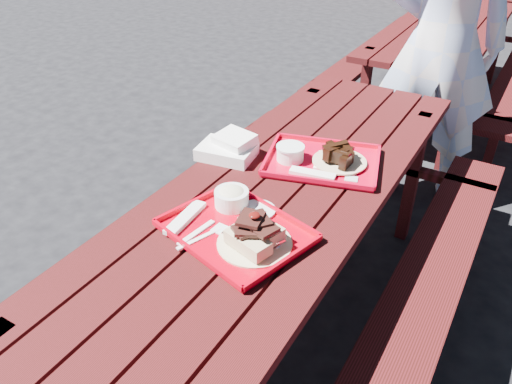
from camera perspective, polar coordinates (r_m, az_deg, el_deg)
ground at (r=2.36m, az=1.93°, el=-15.16°), size 60.00×60.00×0.00m
picnic_table_near at (r=1.97m, az=2.23°, el=-4.27°), size 1.41×2.40×0.75m
picnic_table_far at (r=4.42m, az=20.74°, el=15.35°), size 1.41×2.40×0.75m
near_tray at (r=1.63m, az=-1.81°, el=-3.57°), size 0.52×0.45×0.14m
far_tray at (r=2.02m, az=7.34°, el=3.69°), size 0.52×0.45×0.07m
white_cloth at (r=2.06m, az=-3.10°, el=5.04°), size 0.25×0.20×0.09m
person at (r=3.01m, az=20.42°, el=15.44°), size 0.79×0.63×1.89m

